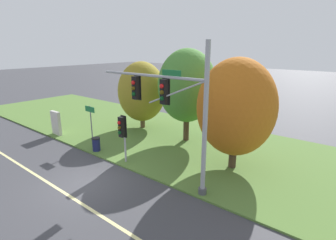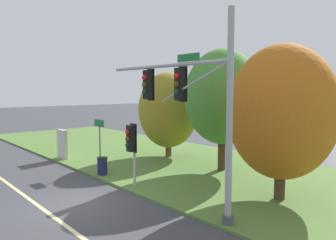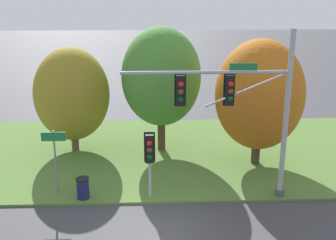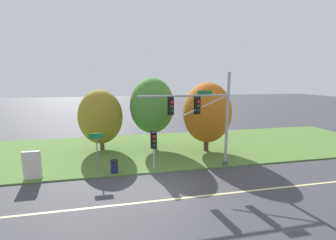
# 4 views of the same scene
# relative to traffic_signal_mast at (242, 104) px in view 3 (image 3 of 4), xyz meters

# --- Properties ---
(ground_plane) EXTENTS (160.00, 160.00, 0.00)m
(ground_plane) POSITION_rel_traffic_signal_mast_xyz_m (-3.59, -2.87, -4.25)
(ground_plane) COLOR #3D3D42
(grass_verge) EXTENTS (48.00, 11.50, 0.10)m
(grass_verge) POSITION_rel_traffic_signal_mast_xyz_m (-3.59, 5.38, -4.20)
(grass_verge) COLOR #517533
(grass_verge) RESTS_ON ground
(traffic_signal_mast) EXTENTS (6.91, 0.49, 7.12)m
(traffic_signal_mast) POSITION_rel_traffic_signal_mast_xyz_m (0.00, 0.00, 0.00)
(traffic_signal_mast) COLOR #9EA0A5
(traffic_signal_mast) RESTS_ON grass_verge
(pedestrian_signal_near_kerb) EXTENTS (0.46, 0.55, 2.95)m
(pedestrian_signal_near_kerb) POSITION_rel_traffic_signal_mast_xyz_m (-3.76, 0.01, -2.03)
(pedestrian_signal_near_kerb) COLOR #9EA0A5
(pedestrian_signal_near_kerb) RESTS_ON grass_verge
(route_sign_post) EXTENTS (1.03, 0.08, 2.87)m
(route_sign_post) POSITION_rel_traffic_signal_mast_xyz_m (-7.80, 0.65, -2.24)
(route_sign_post) COLOR slate
(route_sign_post) RESTS_ON grass_verge
(tree_nearest_road) EXTENTS (4.03, 4.03, 5.67)m
(tree_nearest_road) POSITION_rel_traffic_signal_mast_xyz_m (-7.93, 5.96, -1.00)
(tree_nearest_road) COLOR brown
(tree_nearest_road) RESTS_ON grass_verge
(tree_left_of_mast) EXTENTS (4.22, 4.22, 6.75)m
(tree_left_of_mast) POSITION_rel_traffic_signal_mast_xyz_m (-3.12, 5.70, -0.05)
(tree_left_of_mast) COLOR #423021
(tree_left_of_mast) RESTS_ON grass_verge
(tree_behind_signpost) EXTENTS (4.37, 4.37, 6.33)m
(tree_behind_signpost) POSITION_rel_traffic_signal_mast_xyz_m (1.64, 3.63, -0.56)
(tree_behind_signpost) COLOR #423021
(tree_behind_signpost) RESTS_ON grass_verge
(trash_bin) EXTENTS (0.56, 0.56, 0.93)m
(trash_bin) POSITION_rel_traffic_signal_mast_xyz_m (-6.62, 0.12, -3.68)
(trash_bin) COLOR #191E4C
(trash_bin) RESTS_ON grass_verge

